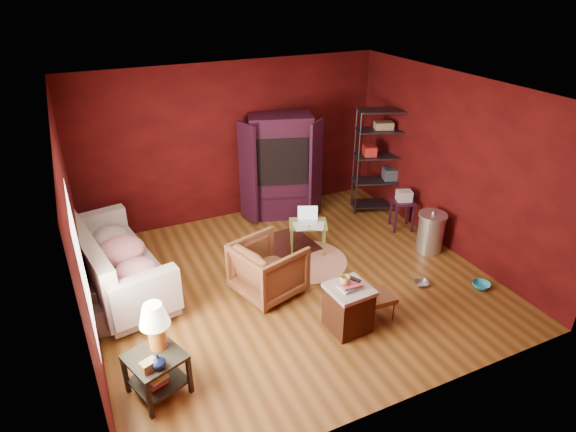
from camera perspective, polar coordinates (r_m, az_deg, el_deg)
name	(u,v)px	position (r m, az deg, el deg)	size (l,w,h in m)	color
room	(292,197)	(6.48, 0.49, 2.32)	(5.54, 5.04, 2.84)	brown
sofa	(117,270)	(7.21, -19.59, -6.00)	(1.90, 0.55, 0.74)	#A79790
armchair	(268,266)	(6.76, -2.35, -5.94)	(0.85, 0.79, 0.87)	black
pet_bowl_steel	(422,279)	(7.34, 15.62, -7.16)	(0.22, 0.05, 0.22)	silver
pet_bowl_turquoise	(482,280)	(7.55, 22.04, -7.07)	(0.26, 0.08, 0.26)	#2AA9C7
vase	(158,362)	(5.25, -15.14, -16.32)	(0.16, 0.17, 0.16)	#0C173D
mug	(345,279)	(5.95, 6.76, -7.47)	(0.13, 0.10, 0.13)	#CFC065
side_table	(155,342)	(5.41, -15.48, -14.16)	(0.69, 0.69, 1.07)	black
sofa_cushions	(115,266)	(7.11, -19.81, -5.64)	(1.27, 2.39, 0.95)	#A79790
hamper	(348,307)	(6.23, 7.15, -10.67)	(0.54, 0.54, 0.72)	#401D0E
footstool	(379,298)	(6.47, 10.76, -9.49)	(0.38, 0.38, 0.37)	black
rug_round	(306,261)	(7.67, 2.20, -5.33)	(1.62, 1.62, 0.01)	#F4E4CB
rug_oriental	(275,247)	(8.01, -1.60, -3.71)	(1.41, 1.00, 0.01)	#511B15
laptop_desk	(308,226)	(7.73, 2.38, -1.19)	(0.72, 0.63, 0.74)	olive
tv_armoire	(281,165)	(8.69, -0.88, 6.04)	(1.43, 1.07, 1.90)	#320E23
wire_shelving	(381,157)	(9.06, 11.02, 6.93)	(1.04, 0.73, 1.95)	#34353F
small_stand	(404,201)	(8.61, 13.53, 1.79)	(0.47, 0.47, 0.73)	#320E23
trash_can	(431,232)	(8.13, 16.54, -1.84)	(0.59, 0.59, 0.72)	silver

